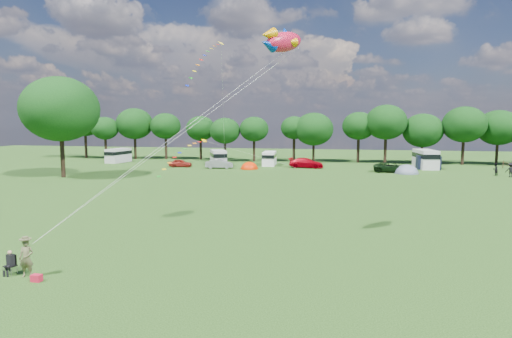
% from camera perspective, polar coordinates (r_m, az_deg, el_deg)
% --- Properties ---
extents(ground_plane, '(180.00, 180.00, 0.00)m').
position_cam_1_polar(ground_plane, '(24.81, -3.50, -11.32)').
color(ground_plane, black).
rests_on(ground_plane, ground).
extents(tree_line, '(102.98, 10.98, 10.27)m').
position_cam_1_polar(tree_line, '(77.89, 10.36, 5.52)').
color(tree_line, black).
rests_on(tree_line, ground).
extents(big_tree, '(10.00, 10.00, 13.28)m').
position_cam_1_polar(big_tree, '(62.26, -24.66, 7.26)').
color(big_tree, black).
rests_on(big_tree, ground).
extents(car_a, '(3.98, 2.01, 1.27)m').
position_cam_1_polar(car_a, '(70.56, -10.04, 0.78)').
color(car_a, maroon).
rests_on(car_a, ground).
extents(car_b, '(4.29, 2.31, 1.44)m').
position_cam_1_polar(car_b, '(67.69, -4.94, 0.68)').
color(car_b, gray).
rests_on(car_b, ground).
extents(car_c, '(5.48, 2.86, 1.57)m').
position_cam_1_polar(car_c, '(68.72, 6.71, 0.81)').
color(car_c, '#9F000D').
rests_on(car_c, ground).
extents(car_d, '(5.51, 2.87, 1.45)m').
position_cam_1_polar(car_d, '(65.50, 17.65, 0.21)').
color(car_d, black).
rests_on(car_d, ground).
extents(campervan_a, '(2.91, 5.36, 2.50)m').
position_cam_1_polar(campervan_a, '(80.89, -17.88, 1.79)').
color(campervan_a, '#B9B9BB').
rests_on(campervan_a, ground).
extents(campervan_b, '(4.15, 5.75, 2.59)m').
position_cam_1_polar(campervan_b, '(71.99, -5.04, 1.57)').
color(campervan_b, '#B7B7B9').
rests_on(campervan_b, ground).
extents(campervan_c, '(2.25, 4.83, 2.32)m').
position_cam_1_polar(campervan_c, '(71.95, 1.79, 1.48)').
color(campervan_c, white).
rests_on(campervan_c, ground).
extents(campervan_d, '(3.19, 6.24, 2.94)m').
position_cam_1_polar(campervan_d, '(72.55, 21.66, 1.32)').
color(campervan_d, silver).
rests_on(campervan_d, ground).
extents(tent_orange, '(2.75, 3.01, 2.15)m').
position_cam_1_polar(tent_orange, '(66.80, -0.90, 0.03)').
color(tent_orange, red).
rests_on(tent_orange, ground).
extents(tent_greyblue, '(3.40, 3.73, 2.53)m').
position_cam_1_polar(tent_greyblue, '(64.87, 19.43, -0.54)').
color(tent_greyblue, slate).
rests_on(tent_greyblue, ground).
extents(awning_navy, '(3.49, 2.88, 2.12)m').
position_cam_1_polar(awning_navy, '(71.97, 21.98, 0.85)').
color(awning_navy, '#171D35').
rests_on(awning_navy, ground).
extents(kite_flyer, '(0.76, 0.59, 1.87)m').
position_cam_1_polar(kite_flyer, '(23.95, -28.28, -10.43)').
color(kite_flyer, brown).
rests_on(kite_flyer, ground).
extents(camp_chair, '(0.62, 0.63, 1.23)m').
position_cam_1_polar(camp_chair, '(24.78, -29.89, -10.46)').
color(camp_chair, '#99999E').
rests_on(camp_chair, ground).
extents(kite_bag, '(0.48, 0.32, 0.33)m').
position_cam_1_polar(kite_bag, '(23.33, -27.22, -12.80)').
color(kite_bag, red).
rests_on(kite_bag, ground).
extents(fish_kite, '(2.81, 3.18, 1.81)m').
position_cam_1_polar(fish_kite, '(26.72, 3.35, 16.62)').
color(fish_kite, red).
rests_on(fish_kite, ground).
extents(streamer_kite_a, '(3.25, 5.63, 5.77)m').
position_cam_1_polar(streamer_kite_a, '(53.08, -6.52, 14.72)').
color(streamer_kite_a, yellow).
rests_on(streamer_kite_a, ground).
extents(streamer_kite_b, '(4.14, 4.62, 3.76)m').
position_cam_1_polar(streamer_kite_b, '(46.36, -9.33, 2.33)').
color(streamer_kite_b, '#F9B500').
rests_on(streamer_kite_b, ground).
extents(walker_a, '(0.97, 0.90, 1.71)m').
position_cam_1_polar(walker_a, '(67.52, 29.27, -0.03)').
color(walker_a, black).
rests_on(walker_a, ground).
extents(walker_b, '(1.29, 0.68, 1.93)m').
position_cam_1_polar(walker_b, '(66.47, 30.82, -0.11)').
color(walker_b, black).
rests_on(walker_b, ground).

